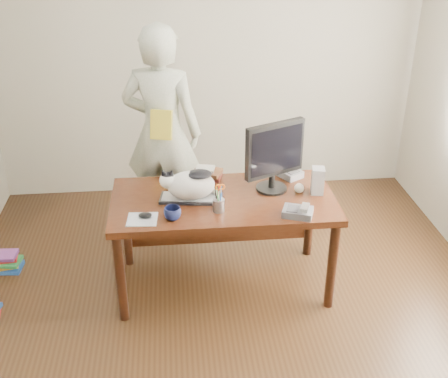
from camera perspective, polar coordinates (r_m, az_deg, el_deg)
room at (r=3.21m, az=0.96°, el=3.37°), size 4.50×4.50×4.50m
desk at (r=4.15m, az=-0.17°, el=-2.21°), size 1.60×0.80×0.75m
keyboard at (r=3.99m, az=-3.33°, el=-0.94°), size 0.46×0.23×0.03m
cat at (r=3.94m, az=-3.58°, el=0.52°), size 0.44×0.25×0.25m
monitor at (r=4.01m, az=5.15°, el=3.63°), size 0.45×0.30×0.53m
pen_cup at (r=3.83m, az=-0.54°, el=-1.50°), size 0.09×0.09×0.21m
mousepad at (r=3.79m, az=-8.31°, el=-3.06°), size 0.21×0.19×0.00m
mouse at (r=3.80m, az=-8.02°, el=-2.65°), size 0.09×0.06×0.04m
coffee_mug at (r=3.75m, az=-5.25°, el=-2.49°), size 0.16×0.16×0.09m
phone at (r=3.82m, az=7.57°, el=-2.28°), size 0.24×0.20×0.09m
speaker at (r=4.10m, az=9.50°, el=0.84°), size 0.10×0.11×0.20m
baseball at (r=4.11m, az=7.64°, el=0.09°), size 0.07×0.07×0.07m
book_stack at (r=4.29m, az=-1.75°, el=1.60°), size 0.26×0.23×0.08m
calculator at (r=4.35m, az=6.61°, el=1.64°), size 0.22×0.24×0.06m
person at (r=4.74m, az=-6.30°, el=5.70°), size 0.76×0.60×1.83m
held_book at (r=4.53m, az=-6.38°, el=6.51°), size 0.19×0.14×0.24m
book_pile_b at (r=4.85m, az=-21.32°, el=-6.90°), size 0.26×0.20×0.15m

